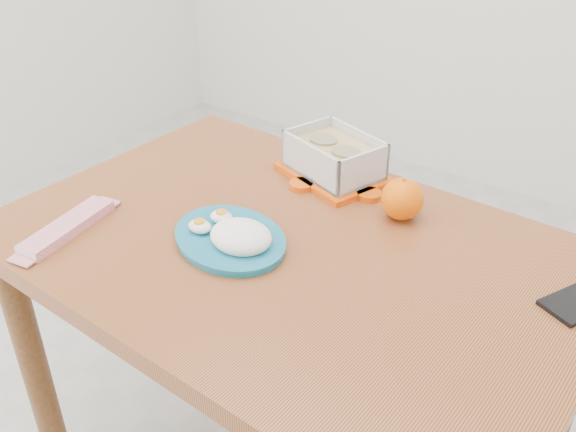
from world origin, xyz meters
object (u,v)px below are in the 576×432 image
Objects in this scene: dining_table at (288,291)px; food_container at (334,157)px; orange_fruit at (402,199)px; rice_plate at (233,235)px.

food_container reaches higher than dining_table.
rice_plate is (-0.21, -0.27, -0.02)m from orange_fruit.
dining_table is 0.17m from rice_plate.
orange_fruit reaches higher than rice_plate.
orange_fruit is (0.13, 0.20, 0.15)m from dining_table.
food_container is at bearing 107.28° from dining_table.
food_container is at bearing 160.59° from orange_fruit.
dining_table is 0.29m from orange_fruit.
rice_plate is at bearing -72.61° from food_container.
rice_plate reaches higher than dining_table.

